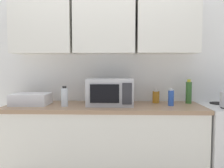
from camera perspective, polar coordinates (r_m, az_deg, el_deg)
wall_back_with_cabinets at (r=2.72m, az=-1.70°, el=9.79°), size 2.94×0.38×2.60m
counter_run at (r=2.61m, az=-1.97°, el=-14.87°), size 2.07×0.63×0.90m
microwave at (r=2.49m, az=-0.44°, el=-1.89°), size 0.48×0.37×0.28m
dish_rack at (r=2.66m, az=-19.03°, el=-3.47°), size 0.38×0.30×0.12m
bottle_blue_cleaner at (r=2.52m, az=14.12°, el=-3.20°), size 0.06×0.06×0.18m
bottle_green_oil at (r=2.73m, az=18.11°, el=-1.90°), size 0.06×0.06×0.27m
bottle_amber_vinegar at (r=2.68m, az=10.61°, el=-3.06°), size 0.08×0.08×0.15m
bottle_clear_tall at (r=2.45m, az=-11.44°, el=-3.08°), size 0.07×0.07×0.21m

